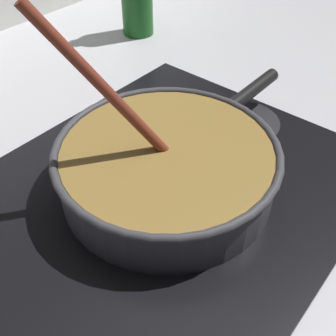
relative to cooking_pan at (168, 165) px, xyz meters
The scene contains 5 objects.
ground 0.13m from the cooking_pan, 91.70° to the right, with size 2.40×1.60×0.04m, color #B7B7BC.
hob_plate 0.05m from the cooking_pan, 168.44° to the right, with size 0.56×0.48×0.01m, color black.
burner_ring 0.04m from the cooking_pan, 168.44° to the right, with size 0.18×0.18×0.01m, color #592D0C.
spare_burner 0.20m from the cooking_pan, ahead, with size 0.13×0.13×0.01m, color #262628.
cooking_pan is the anchor object (origin of this frame).
Camera 1 is at (-0.32, -0.16, 0.43)m, focal length 43.74 mm.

